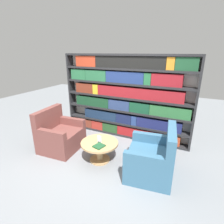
% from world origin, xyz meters
% --- Properties ---
extents(ground_plane, '(14.00, 14.00, 0.00)m').
position_xyz_m(ground_plane, '(0.00, 0.00, 0.00)').
color(ground_plane, gray).
extents(bookshelf, '(3.43, 0.30, 2.16)m').
position_xyz_m(bookshelf, '(0.01, 1.51, 1.09)').
color(bookshelf, silver).
rests_on(bookshelf, ground_plane).
extents(armchair_left, '(0.88, 0.97, 0.96)m').
position_xyz_m(armchair_left, '(-1.10, 0.18, 0.32)').
color(armchair_left, brown).
rests_on(armchair_left, ground_plane).
extents(armchair_right, '(0.93, 1.01, 0.96)m').
position_xyz_m(armchair_right, '(1.09, 0.19, 0.32)').
color(armchair_right, '#386684').
rests_on(armchair_right, ground_plane).
extents(coffee_table, '(0.78, 0.78, 0.43)m').
position_xyz_m(coffee_table, '(-0.01, 0.15, 0.31)').
color(coffee_table, tan).
rests_on(coffee_table, ground_plane).
extents(table_sign, '(0.10, 0.06, 0.15)m').
position_xyz_m(table_sign, '(-0.01, 0.15, 0.50)').
color(table_sign, black).
rests_on(table_sign, coffee_table).
extents(stray_book, '(0.23, 0.24, 0.03)m').
position_xyz_m(stray_book, '(0.08, -0.01, 0.45)').
color(stray_book, '#1E512D').
rests_on(stray_book, coffee_table).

